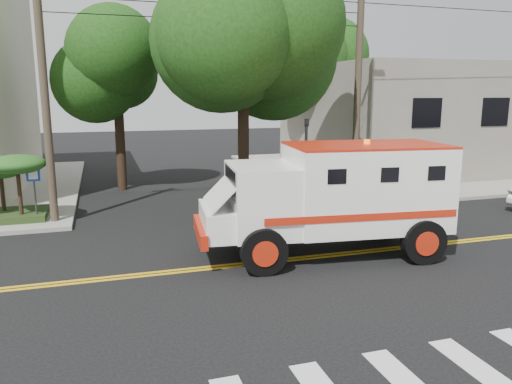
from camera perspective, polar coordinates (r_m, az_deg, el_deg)
name	(u,v)px	position (r m, az deg, el deg)	size (l,w,h in m)	color
ground	(256,263)	(13.84, 0.04, -8.13)	(100.00, 100.00, 0.00)	black
sidewalk_ne	(402,168)	(31.58, 16.32, 2.62)	(17.00, 17.00, 0.15)	gray
building_right	(421,116)	(32.55, 18.36, 8.19)	(14.00, 12.00, 6.00)	slate
utility_pole_left	(45,96)	(18.53, -22.99, 10.11)	(0.28, 0.28, 9.00)	#382D23
utility_pole_right	(358,95)	(21.26, 11.53, 10.81)	(0.28, 0.28, 9.00)	#382D23
tree_main	(256,22)	(19.72, 0.02, 18.88)	(6.08, 5.70, 9.85)	black
tree_left	(124,67)	(24.29, -14.88, 13.61)	(4.48, 4.20, 7.70)	black
tree_right	(318,67)	(31.00, 7.15, 13.99)	(4.80, 4.50, 8.20)	black
traffic_signal	(306,154)	(19.77, 5.72, 4.35)	(0.15, 0.18, 3.60)	#3F3F42
accessibility_sign	(34,187)	(19.04, -24.01, 0.53)	(0.45, 0.10, 2.02)	#3F3F42
armored_truck	(335,193)	(14.30, 8.99, -0.09)	(7.23, 3.44, 3.18)	white
pedestrian_a	(381,181)	(21.45, 14.08, 1.24)	(0.61, 0.40, 1.66)	gray
pedestrian_b	(362,171)	(24.19, 11.99, 2.34)	(0.76, 0.59, 1.56)	gray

